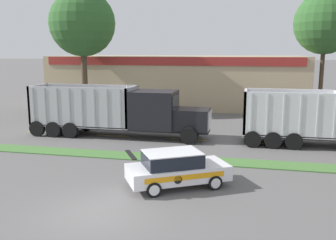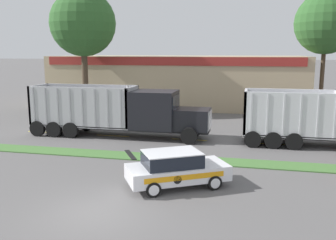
# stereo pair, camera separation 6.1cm
# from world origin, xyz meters

# --- Properties ---
(ground_plane) EXTENTS (600.00, 600.00, 0.00)m
(ground_plane) POSITION_xyz_m (0.00, 0.00, 0.00)
(ground_plane) COLOR #5B5959
(grass_verge) EXTENTS (120.00, 1.48, 0.06)m
(grass_verge) POSITION_xyz_m (0.00, 7.39, 0.03)
(grass_verge) COLOR #477538
(grass_verge) RESTS_ON ground_plane
(centre_line_3) EXTENTS (2.40, 0.14, 0.01)m
(centre_line_3) POSITION_xyz_m (-9.52, 12.13, 0.00)
(centre_line_3) COLOR yellow
(centre_line_3) RESTS_ON ground_plane
(centre_line_4) EXTENTS (2.40, 0.14, 0.01)m
(centre_line_4) POSITION_xyz_m (-4.12, 12.13, 0.00)
(centre_line_4) COLOR yellow
(centre_line_4) RESTS_ON ground_plane
(centre_line_5) EXTENTS (2.40, 0.14, 0.01)m
(centre_line_5) POSITION_xyz_m (1.28, 12.13, 0.00)
(centre_line_5) COLOR yellow
(centre_line_5) RESTS_ON ground_plane
(centre_line_6) EXTENTS (2.40, 0.14, 0.01)m
(centre_line_6) POSITION_xyz_m (6.68, 12.13, 0.00)
(centre_line_6) COLOR yellow
(centre_line_6) RESTS_ON ground_plane
(dump_truck_trail) EXTENTS (12.40, 2.82, 3.62)m
(dump_truck_trail) POSITION_xyz_m (-2.43, 12.12, 1.65)
(dump_truck_trail) COLOR black
(dump_truck_trail) RESTS_ON ground_plane
(rally_car) EXTENTS (4.67, 3.80, 1.59)m
(rally_car) POSITION_xyz_m (2.19, 3.35, 0.81)
(rally_car) COLOR white
(rally_car) RESTS_ON ground_plane
(traffic_cone) EXTENTS (0.46, 0.46, 0.48)m
(traffic_cone) POSITION_xyz_m (0.14, 4.86, 0.24)
(traffic_cone) COLOR black
(traffic_cone) RESTS_ON ground_plane
(store_building_backdrop) EXTENTS (26.62, 12.10, 5.33)m
(store_building_backdrop) POSITION_xyz_m (-2.72, 29.64, 2.67)
(store_building_backdrop) COLOR tan
(store_building_backdrop) RESTS_ON ground_plane
(tree_behind_left) EXTENTS (6.13, 6.13, 12.99)m
(tree_behind_left) POSITION_xyz_m (-10.41, 21.41, 8.98)
(tree_behind_left) COLOR #473828
(tree_behind_left) RESTS_ON ground_plane
(tree_behind_centre) EXTENTS (5.57, 5.57, 12.49)m
(tree_behind_centre) POSITION_xyz_m (11.45, 25.12, 8.86)
(tree_behind_centre) COLOR #473828
(tree_behind_centre) RESTS_ON ground_plane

